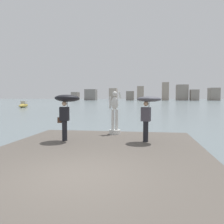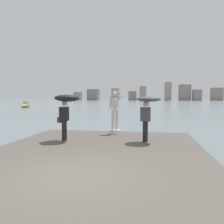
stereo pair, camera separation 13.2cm
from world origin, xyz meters
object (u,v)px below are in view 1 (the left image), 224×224
object	(u,v)px
onlooker_right	(148,106)
onlooker_left	(66,104)
boat_mid	(24,105)
statue_white_figure	(115,116)

from	to	relation	value
onlooker_right	onlooker_left	bearing A→B (deg)	-175.83
onlooker_left	boat_mid	size ratio (longest dim) A/B	0.37
onlooker_right	boat_mid	distance (m)	45.88
statue_white_figure	boat_mid	xyz separation A→B (m)	(-25.08, 35.41, -0.81)
statue_white_figure	onlooker_right	xyz separation A→B (m)	(1.67, -1.84, 0.63)
boat_mid	onlooker_left	bearing A→B (deg)	-58.21
onlooker_left	onlooker_right	bearing A→B (deg)	4.17
statue_white_figure	boat_mid	world-z (taller)	statue_white_figure
onlooker_left	onlooker_right	size ratio (longest dim) A/B	1.05
onlooker_left	onlooker_right	distance (m)	3.51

